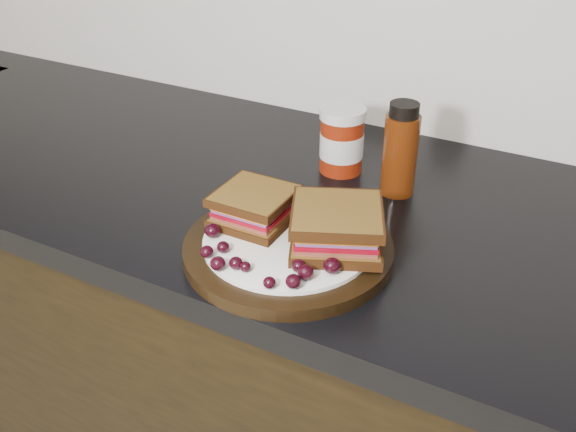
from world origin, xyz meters
name	(u,v)px	position (x,y,z in m)	size (l,w,h in m)	color
base_cabinets	(259,386)	(0.00, 1.70, 0.43)	(3.96, 0.58, 0.86)	black
countertop	(253,190)	(0.00, 1.70, 0.88)	(3.98, 0.60, 0.04)	black
plate	(288,249)	(0.15, 1.54, 0.91)	(0.28, 0.28, 0.02)	black
sandwich_left	(255,207)	(0.09, 1.56, 0.95)	(0.10, 0.10, 0.05)	brown
sandwich_right	(337,227)	(0.21, 1.56, 0.95)	(0.12, 0.12, 0.05)	brown
grape_0	(212,230)	(0.06, 1.50, 0.93)	(0.02, 0.02, 0.02)	black
grape_1	(223,247)	(0.09, 1.47, 0.93)	(0.02, 0.02, 0.02)	black
grape_2	(207,252)	(0.08, 1.45, 0.93)	(0.02, 0.02, 0.02)	black
grape_3	(218,263)	(0.11, 1.44, 0.93)	(0.02, 0.02, 0.02)	black
grape_4	(236,263)	(0.13, 1.45, 0.93)	(0.02, 0.02, 0.02)	black
grape_5	(245,267)	(0.14, 1.45, 0.93)	(0.01, 0.01, 0.01)	black
grape_6	(269,283)	(0.18, 1.44, 0.93)	(0.02, 0.02, 0.01)	black
grape_7	(293,281)	(0.21, 1.45, 0.93)	(0.02, 0.02, 0.02)	black
grape_8	(305,272)	(0.21, 1.47, 0.93)	(0.02, 0.02, 0.02)	black
grape_9	(299,266)	(0.20, 1.48, 0.93)	(0.02, 0.02, 0.02)	black
grape_10	(332,266)	(0.24, 1.50, 0.93)	(0.02, 0.02, 0.02)	black
grape_11	(335,257)	(0.23, 1.52, 0.93)	(0.02, 0.02, 0.02)	black
grape_12	(347,257)	(0.24, 1.53, 0.93)	(0.02, 0.02, 0.02)	black
grape_13	(357,234)	(0.23, 1.58, 0.93)	(0.02, 0.02, 0.02)	black
grape_14	(341,230)	(0.21, 1.58, 0.93)	(0.02, 0.02, 0.02)	black
grape_15	(284,212)	(0.12, 1.58, 0.93)	(0.02, 0.02, 0.02)	black
grape_16	(261,211)	(0.09, 1.57, 0.93)	(0.02, 0.02, 0.02)	black
grape_17	(261,214)	(0.10, 1.57, 0.93)	(0.02, 0.02, 0.02)	black
grape_18	(229,213)	(0.06, 1.55, 0.93)	(0.02, 0.02, 0.02)	black
grape_19	(231,222)	(0.07, 1.53, 0.93)	(0.02, 0.02, 0.02)	black
grape_20	(270,218)	(0.11, 1.56, 0.93)	(0.02, 0.02, 0.02)	black
grape_21	(257,215)	(0.09, 1.56, 0.93)	(0.02, 0.02, 0.02)	black
grape_22	(242,218)	(0.08, 1.54, 0.93)	(0.02, 0.02, 0.01)	black
condiment_jar	(342,140)	(0.11, 1.80, 0.95)	(0.07, 0.07, 0.11)	maroon
oil_bottle	(400,149)	(0.22, 1.77, 0.97)	(0.05, 0.05, 0.15)	#4A1C07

